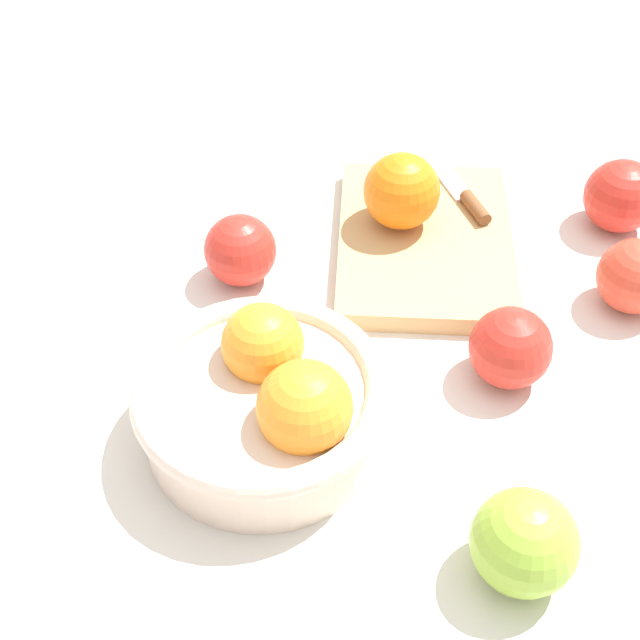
{
  "coord_description": "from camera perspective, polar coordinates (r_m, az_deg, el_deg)",
  "views": [
    {
      "loc": [
        -0.6,
        0.01,
        0.57
      ],
      "look_at": [
        -0.06,
        0.08,
        0.04
      ],
      "focal_mm": 49.8,
      "sensor_mm": 36.0,
      "label": 1
    }
  ],
  "objects": [
    {
      "name": "ground_plane",
      "position": [
        0.83,
        5.8,
        0.31
      ],
      "size": [
        2.4,
        2.4,
        0.0
      ],
      "primitive_type": "plane",
      "color": "silver"
    },
    {
      "name": "bowl",
      "position": [
        0.7,
        -3.46,
        -5.2
      ],
      "size": [
        0.2,
        0.2,
        0.11
      ],
      "color": "beige",
      "rests_on": "ground_plane"
    },
    {
      "name": "apple_front_right_2",
      "position": [
        0.86,
        19.59,
        2.67
      ],
      "size": [
        0.07,
        0.07,
        0.07
      ],
      "primitive_type": "sphere",
      "color": "#D6422D",
      "rests_on": "ground_plane"
    },
    {
      "name": "knife",
      "position": [
        0.94,
        9.04,
        8.19
      ],
      "size": [
        0.15,
        0.08,
        0.01
      ],
      "color": "silver",
      "rests_on": "cutting_board"
    },
    {
      "name": "apple_front_left_2",
      "position": [
        0.64,
        13.0,
        -13.74
      ],
      "size": [
        0.08,
        0.08,
        0.08
      ],
      "primitive_type": "sphere",
      "color": "#8EB738",
      "rests_on": "ground_plane"
    },
    {
      "name": "apple_front_right",
      "position": [
        0.95,
        18.77,
        7.55
      ],
      "size": [
        0.07,
        0.07,
        0.07
      ],
      "primitive_type": "sphere",
      "color": "red",
      "rests_on": "ground_plane"
    },
    {
      "name": "cutting_board",
      "position": [
        0.89,
        6.77,
        4.98
      ],
      "size": [
        0.25,
        0.19,
        0.02
      ],
      "primitive_type": "cube",
      "rotation": [
        0.0,
        0.0,
        0.07
      ],
      "color": "tan",
      "rests_on": "ground_plane"
    },
    {
      "name": "orange_on_board",
      "position": [
        0.88,
        5.27,
        8.25
      ],
      "size": [
        0.08,
        0.08,
        0.08
      ],
      "primitive_type": "sphere",
      "color": "orange",
      "rests_on": "cutting_board"
    },
    {
      "name": "apple_front_left",
      "position": [
        0.76,
        12.14,
        -1.76
      ],
      "size": [
        0.07,
        0.07,
        0.07
      ],
      "primitive_type": "sphere",
      "color": "red",
      "rests_on": "ground_plane"
    },
    {
      "name": "apple_back_right",
      "position": [
        0.84,
        -5.15,
        4.49
      ],
      "size": [
        0.07,
        0.07,
        0.07
      ],
      "primitive_type": "sphere",
      "color": "red",
      "rests_on": "ground_plane"
    }
  ]
}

